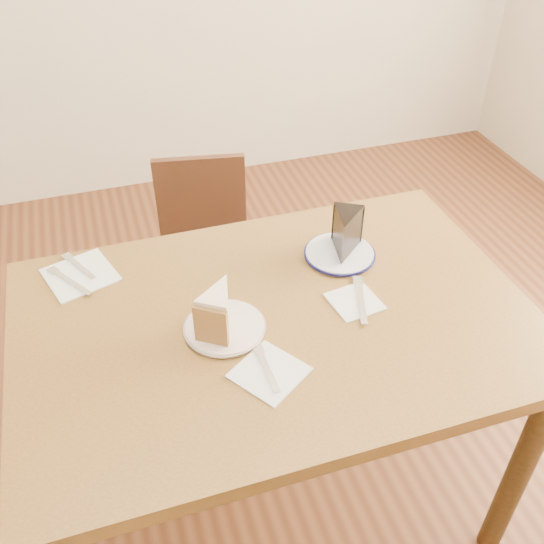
# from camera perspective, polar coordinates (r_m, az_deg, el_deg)

# --- Properties ---
(ground) EXTENTS (4.00, 4.00, 0.00)m
(ground) POSITION_cam_1_polar(r_m,az_deg,el_deg) (2.00, 0.25, -20.01)
(ground) COLOR #432112
(ground) RESTS_ON ground
(table) EXTENTS (1.20, 0.80, 0.75)m
(table) POSITION_cam_1_polar(r_m,az_deg,el_deg) (1.48, 0.32, -6.94)
(table) COLOR #553817
(table) RESTS_ON ground
(chair_far) EXTENTS (0.43, 0.43, 0.74)m
(chair_far) POSITION_cam_1_polar(r_m,az_deg,el_deg) (2.15, -6.23, 1.43)
(chair_far) COLOR black
(chair_far) RESTS_ON ground
(plate_cream) EXTENTS (0.18, 0.18, 0.01)m
(plate_cream) POSITION_cam_1_polar(r_m,az_deg,el_deg) (1.38, -4.47, -5.24)
(plate_cream) COLOR white
(plate_cream) RESTS_ON table
(plate_navy) EXTENTS (0.18, 0.18, 0.01)m
(plate_navy) POSITION_cam_1_polar(r_m,az_deg,el_deg) (1.60, 6.38, 1.71)
(plate_navy) COLOR white
(plate_navy) RESTS_ON table
(carrot_cake) EXTENTS (0.12, 0.13, 0.09)m
(carrot_cake) POSITION_cam_1_polar(r_m,az_deg,el_deg) (1.35, -4.93, -3.52)
(carrot_cake) COLOR beige
(carrot_cake) RESTS_ON plate_cream
(chocolate_cake) EXTENTS (0.12, 0.13, 0.10)m
(chocolate_cake) POSITION_cam_1_polar(r_m,az_deg,el_deg) (1.56, 6.89, 3.39)
(chocolate_cake) COLOR black
(chocolate_cake) RESTS_ON plate_navy
(napkin_cream) EXTENTS (0.18, 0.18, 0.00)m
(napkin_cream) POSITION_cam_1_polar(r_m,az_deg,el_deg) (1.29, -0.25, -9.44)
(napkin_cream) COLOR white
(napkin_cream) RESTS_ON table
(napkin_navy) EXTENTS (0.13, 0.13, 0.00)m
(napkin_navy) POSITION_cam_1_polar(r_m,az_deg,el_deg) (1.46, 7.78, -2.77)
(napkin_navy) COLOR white
(napkin_navy) RESTS_ON table
(napkin_spare) EXTENTS (0.20, 0.20, 0.00)m
(napkin_spare) POSITION_cam_1_polar(r_m,az_deg,el_deg) (1.60, -17.59, -0.25)
(napkin_spare) COLOR white
(napkin_spare) RESTS_ON table
(fork_cream) EXTENTS (0.02, 0.14, 0.00)m
(fork_cream) POSITION_cam_1_polar(r_m,az_deg,el_deg) (1.29, -0.51, -9.02)
(fork_cream) COLOR silver
(fork_cream) RESTS_ON napkin_cream
(knife_navy) EXTENTS (0.07, 0.17, 0.00)m
(knife_navy) POSITION_cam_1_polar(r_m,az_deg,el_deg) (1.46, 8.37, -2.61)
(knife_navy) COLOR silver
(knife_navy) RESTS_ON napkin_navy
(fork_spare) EXTENTS (0.08, 0.13, 0.00)m
(fork_spare) POSITION_cam_1_polar(r_m,az_deg,el_deg) (1.62, -17.69, 0.51)
(fork_spare) COLOR silver
(fork_spare) RESTS_ON napkin_spare
(knife_spare) EXTENTS (0.10, 0.14, 0.00)m
(knife_spare) POSITION_cam_1_polar(r_m,az_deg,el_deg) (1.58, -18.48, -0.84)
(knife_spare) COLOR white
(knife_spare) RESTS_ON napkin_spare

